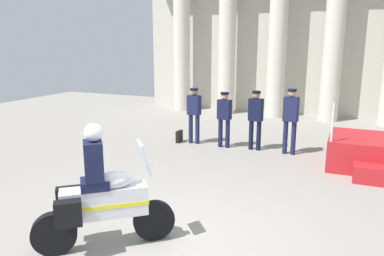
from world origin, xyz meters
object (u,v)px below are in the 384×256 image
at_px(officer_in_row_3, 291,116).
at_px(officer_in_row_1, 224,115).
at_px(officer_in_row_0, 194,111).
at_px(motorcycle_with_rider, 99,198).
at_px(officer_in_row_2, 256,116).
at_px(briefcase_on_ground, 179,136).

bearing_deg(officer_in_row_3, officer_in_row_1, 9.44).
distance_m(officer_in_row_0, motorcycle_with_rider, 6.15).
relative_size(officer_in_row_2, motorcycle_with_rider, 0.89).
xyz_separation_m(officer_in_row_2, motorcycle_with_rider, (-0.77, -6.08, -0.20)).
bearing_deg(officer_in_row_0, officer_in_row_3, -172.29).
height_order(officer_in_row_0, briefcase_on_ground, officer_in_row_0).
distance_m(officer_in_row_1, motorcycle_with_rider, 5.99).
height_order(officer_in_row_3, briefcase_on_ground, officer_in_row_3).
bearing_deg(motorcycle_with_rider, officer_in_row_2, 42.59).
xyz_separation_m(officer_in_row_1, briefcase_on_ground, (-1.44, -0.01, -0.77)).
height_order(officer_in_row_0, officer_in_row_1, officer_in_row_0).
bearing_deg(briefcase_on_ground, officer_in_row_0, 8.07).
xyz_separation_m(officer_in_row_2, officer_in_row_3, (0.97, -0.04, 0.06)).
xyz_separation_m(officer_in_row_1, officer_in_row_2, (0.89, 0.09, 0.04)).
distance_m(officer_in_row_1, officer_in_row_2, 0.90).
xyz_separation_m(officer_in_row_0, officer_in_row_2, (1.87, 0.03, 0.00)).
bearing_deg(officer_in_row_0, officer_in_row_1, -175.59).
distance_m(officer_in_row_2, motorcycle_with_rider, 6.13).
xyz_separation_m(officer_in_row_1, officer_in_row_3, (1.86, 0.05, 0.11)).
bearing_deg(officer_in_row_0, officer_in_row_2, -171.15).
xyz_separation_m(officer_in_row_3, briefcase_on_ground, (-3.31, -0.06, -0.88)).
relative_size(officer_in_row_2, briefcase_on_ground, 4.69).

